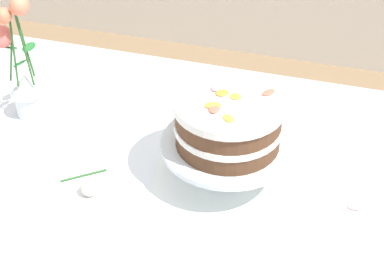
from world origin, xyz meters
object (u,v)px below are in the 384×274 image
Objects in this scene: dining_table at (168,214)px; layer_cake at (228,121)px; flower_vase at (22,70)px; fallen_rose at (89,187)px; cake_stand at (227,148)px.

layer_cake is at bearing 28.69° from dining_table.
layer_cake is 0.55m from flower_vase.
dining_table is 0.20m from fallen_rose.
cake_stand is at bearing -9.88° from flower_vase.
fallen_rose reaches higher than dining_table.
cake_stand reaches higher than fallen_rose.
dining_table is at bearing -151.30° from cake_stand.
fallen_rose is (-0.15, -0.07, 0.11)m from dining_table.
fallen_rose is at bearing -154.79° from dining_table.
flower_vase is at bearing 170.12° from cake_stand.
layer_cake reaches higher than dining_table.
cake_stand is 0.88× the size of flower_vase.
fallen_rose is (-0.27, -0.14, -0.14)m from layer_cake.
flower_vase is (-0.54, 0.09, -0.02)m from layer_cake.
flower_vase reaches higher than dining_table.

